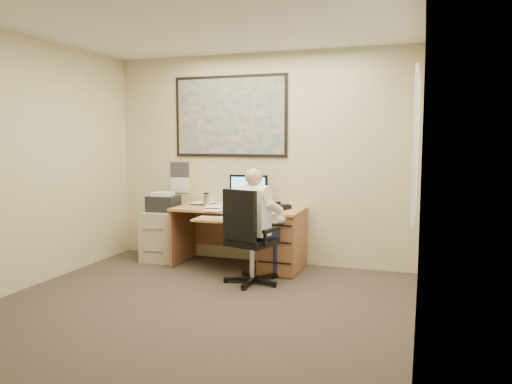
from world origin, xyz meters
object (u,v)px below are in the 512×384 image
(desk, at_px, (264,233))
(person, at_px, (253,226))
(filing_cabinet, at_px, (164,231))
(office_chair, at_px, (252,257))

(desk, xyz_separation_m, person, (0.07, -0.62, 0.20))
(filing_cabinet, bearing_deg, desk, -4.43)
(filing_cabinet, relative_size, office_chair, 0.85)
(person, bearing_deg, desk, 111.44)
(office_chair, xyz_separation_m, person, (-0.01, 0.08, 0.33))
(office_chair, height_order, person, person)
(desk, height_order, office_chair, desk)
(desk, bearing_deg, filing_cabinet, 179.30)
(filing_cabinet, height_order, office_chair, office_chair)
(office_chair, bearing_deg, filing_cabinet, 171.57)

